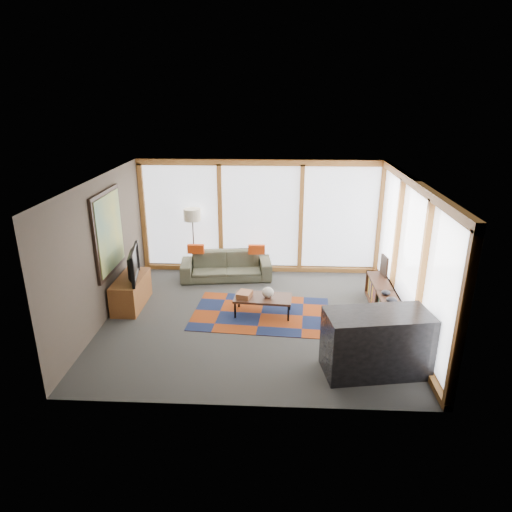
{
  "coord_description": "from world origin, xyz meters",
  "views": [
    {
      "loc": [
        0.39,
        -7.58,
        4.01
      ],
      "look_at": [
        0.0,
        0.4,
        1.1
      ],
      "focal_mm": 32.0,
      "sensor_mm": 36.0,
      "label": 1
    }
  ],
  "objects_px": {
    "floor_lamp": "(194,242)",
    "bookshelf": "(385,303)",
    "sofa": "(226,266)",
    "television": "(129,264)",
    "tv_console": "(131,292)",
    "bar_counter": "(376,343)",
    "coffee_table": "(263,306)"
  },
  "relations": [
    {
      "from": "tv_console",
      "to": "bar_counter",
      "type": "relative_size",
      "value": 0.77
    },
    {
      "from": "sofa",
      "to": "bar_counter",
      "type": "distance_m",
      "value": 4.41
    },
    {
      "from": "bookshelf",
      "to": "tv_console",
      "type": "relative_size",
      "value": 1.71
    },
    {
      "from": "sofa",
      "to": "television",
      "type": "bearing_deg",
      "value": -144.35
    },
    {
      "from": "sofa",
      "to": "bar_counter",
      "type": "relative_size",
      "value": 1.31
    },
    {
      "from": "television",
      "to": "bookshelf",
      "type": "bearing_deg",
      "value": -102.81
    },
    {
      "from": "bookshelf",
      "to": "tv_console",
      "type": "height_order",
      "value": "tv_console"
    },
    {
      "from": "coffee_table",
      "to": "bar_counter",
      "type": "xyz_separation_m",
      "value": [
        1.75,
        -1.78,
        0.31
      ]
    },
    {
      "from": "sofa",
      "to": "tv_console",
      "type": "distance_m",
      "value": 2.27
    },
    {
      "from": "television",
      "to": "bar_counter",
      "type": "xyz_separation_m",
      "value": [
        4.31,
        -2.0,
        -0.4
      ]
    },
    {
      "from": "floor_lamp",
      "to": "coffee_table",
      "type": "bearing_deg",
      "value": -50.5
    },
    {
      "from": "sofa",
      "to": "television",
      "type": "relative_size",
      "value": 1.92
    },
    {
      "from": "sofa",
      "to": "bar_counter",
      "type": "bearing_deg",
      "value": -60.13
    },
    {
      "from": "bookshelf",
      "to": "bar_counter",
      "type": "relative_size",
      "value": 1.31
    },
    {
      "from": "sofa",
      "to": "coffee_table",
      "type": "relative_size",
      "value": 1.88
    },
    {
      "from": "floor_lamp",
      "to": "television",
      "type": "height_order",
      "value": "floor_lamp"
    },
    {
      "from": "bar_counter",
      "to": "coffee_table",
      "type": "bearing_deg",
      "value": 124.86
    },
    {
      "from": "coffee_table",
      "to": "television",
      "type": "bearing_deg",
      "value": 175.27
    },
    {
      "from": "sofa",
      "to": "television",
      "type": "distance_m",
      "value": 2.35
    },
    {
      "from": "floor_lamp",
      "to": "television",
      "type": "bearing_deg",
      "value": -116.76
    },
    {
      "from": "television",
      "to": "bar_counter",
      "type": "height_order",
      "value": "television"
    },
    {
      "from": "tv_console",
      "to": "bar_counter",
      "type": "height_order",
      "value": "bar_counter"
    },
    {
      "from": "bookshelf",
      "to": "tv_console",
      "type": "xyz_separation_m",
      "value": [
        -4.89,
        0.16,
        0.04
      ]
    },
    {
      "from": "coffee_table",
      "to": "television",
      "type": "distance_m",
      "value": 2.67
    },
    {
      "from": "sofa",
      "to": "television",
      "type": "height_order",
      "value": "television"
    },
    {
      "from": "coffee_table",
      "to": "television",
      "type": "relative_size",
      "value": 1.02
    },
    {
      "from": "bookshelf",
      "to": "television",
      "type": "height_order",
      "value": "television"
    },
    {
      "from": "floor_lamp",
      "to": "bookshelf",
      "type": "xyz_separation_m",
      "value": [
        3.95,
        -1.91,
        -0.52
      ]
    },
    {
      "from": "floor_lamp",
      "to": "bookshelf",
      "type": "bearing_deg",
      "value": -25.88
    },
    {
      "from": "tv_console",
      "to": "television",
      "type": "height_order",
      "value": "television"
    },
    {
      "from": "floor_lamp",
      "to": "tv_console",
      "type": "xyz_separation_m",
      "value": [
        -0.94,
        -1.76,
        -0.47
      ]
    },
    {
      "from": "sofa",
      "to": "floor_lamp",
      "type": "bearing_deg",
      "value": 154.16
    }
  ]
}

